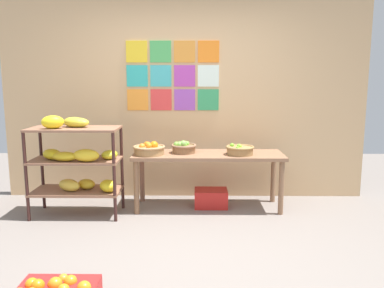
{
  "coord_description": "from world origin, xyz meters",
  "views": [
    {
      "loc": [
        0.16,
        -3.22,
        1.54
      ],
      "look_at": [
        0.11,
        1.06,
        0.83
      ],
      "focal_mm": 36.29,
      "sensor_mm": 36.0,
      "label": 1
    }
  ],
  "objects_px": {
    "banana_shelf_unit": "(76,157)",
    "fruit_basket_back_left": "(149,149)",
    "display_table": "(208,160)",
    "fruit_basket_back_right": "(183,147)",
    "fruit_basket_centre": "(240,150)",
    "produce_crate_under_table": "(211,198)"
  },
  "relations": [
    {
      "from": "banana_shelf_unit",
      "to": "fruit_basket_back_left",
      "type": "relative_size",
      "value": 3.08
    },
    {
      "from": "fruit_basket_back_left",
      "to": "banana_shelf_unit",
      "type": "bearing_deg",
      "value": -165.13
    },
    {
      "from": "display_table",
      "to": "fruit_basket_back_right",
      "type": "distance_m",
      "value": 0.33
    },
    {
      "from": "banana_shelf_unit",
      "to": "fruit_basket_centre",
      "type": "height_order",
      "value": "banana_shelf_unit"
    },
    {
      "from": "fruit_basket_centre",
      "to": "fruit_basket_back_right",
      "type": "xyz_separation_m",
      "value": [
        -0.66,
        0.1,
        0.01
      ]
    },
    {
      "from": "display_table",
      "to": "fruit_basket_back_right",
      "type": "relative_size",
      "value": 5.84
    },
    {
      "from": "fruit_basket_back_right",
      "to": "banana_shelf_unit",
      "type": "bearing_deg",
      "value": -165.07
    },
    {
      "from": "banana_shelf_unit",
      "to": "fruit_basket_back_left",
      "type": "distance_m",
      "value": 0.83
    },
    {
      "from": "banana_shelf_unit",
      "to": "display_table",
      "type": "height_order",
      "value": "banana_shelf_unit"
    },
    {
      "from": "banana_shelf_unit",
      "to": "fruit_basket_back_right",
      "type": "xyz_separation_m",
      "value": [
        1.19,
        0.32,
        0.06
      ]
    },
    {
      "from": "fruit_basket_back_left",
      "to": "fruit_basket_back_right",
      "type": "height_order",
      "value": "fruit_basket_back_left"
    },
    {
      "from": "fruit_basket_centre",
      "to": "fruit_basket_back_right",
      "type": "distance_m",
      "value": 0.67
    },
    {
      "from": "banana_shelf_unit",
      "to": "fruit_basket_back_right",
      "type": "relative_size",
      "value": 3.78
    },
    {
      "from": "fruit_basket_centre",
      "to": "fruit_basket_back_right",
      "type": "bearing_deg",
      "value": 171.14
    },
    {
      "from": "display_table",
      "to": "fruit_basket_centre",
      "type": "distance_m",
      "value": 0.4
    },
    {
      "from": "banana_shelf_unit",
      "to": "display_table",
      "type": "bearing_deg",
      "value": 10.77
    },
    {
      "from": "display_table",
      "to": "fruit_basket_back_right",
      "type": "xyz_separation_m",
      "value": [
        -0.3,
        0.03,
        0.15
      ]
    },
    {
      "from": "produce_crate_under_table",
      "to": "fruit_basket_back_right",
      "type": "bearing_deg",
      "value": 179.3
    },
    {
      "from": "fruit_basket_centre",
      "to": "fruit_basket_back_left",
      "type": "bearing_deg",
      "value": -179.8
    },
    {
      "from": "display_table",
      "to": "fruit_basket_back_left",
      "type": "bearing_deg",
      "value": -174.06
    },
    {
      "from": "display_table",
      "to": "produce_crate_under_table",
      "type": "relative_size",
      "value": 4.47
    },
    {
      "from": "fruit_basket_back_left",
      "to": "fruit_basket_back_right",
      "type": "relative_size",
      "value": 1.23
    }
  ]
}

